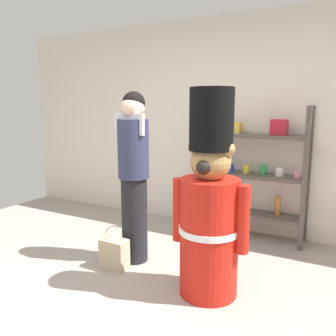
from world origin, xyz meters
TOP-DOWN VIEW (x-y plane):
  - ground_plane at (0.00, 0.00)m, footprint 6.40×6.40m
  - back_wall at (0.00, 2.20)m, footprint 6.40×0.12m
  - merchandise_shelf at (0.42, 1.98)m, footprint 1.19×0.35m
  - teddy_bear_guard at (0.44, 0.54)m, footprint 0.65×0.49m
  - person_shopper at (-0.44, 0.77)m, footprint 0.31×0.30m
  - shopping_bag at (-0.51, 0.52)m, footprint 0.26×0.15m

SIDE VIEW (x-z plane):
  - ground_plane at x=0.00m, z-range 0.00..0.00m
  - shopping_bag at x=-0.51m, z-range -0.06..0.36m
  - teddy_bear_guard at x=0.44m, z-range -0.11..1.56m
  - merchandise_shelf at x=0.42m, z-range 0.03..1.57m
  - person_shopper at x=-0.44m, z-range 0.07..1.74m
  - back_wall at x=0.00m, z-range 0.00..2.60m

